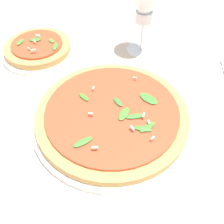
{
  "coord_description": "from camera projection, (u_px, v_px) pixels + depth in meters",
  "views": [
    {
      "loc": [
        0.35,
        0.22,
        0.46
      ],
      "look_at": [
        0.01,
        0.03,
        0.03
      ],
      "focal_mm": 42.0,
      "sensor_mm": 36.0,
      "label": 1
    }
  ],
  "objects": [
    {
      "name": "pizza_personal_side",
      "position": [
        38.0,
        49.0,
        0.76
      ],
      "size": [
        0.21,
        0.21,
        0.05
      ],
      "color": "white",
      "rests_on": "ground_plane"
    },
    {
      "name": "wine_glass",
      "position": [
        144.0,
        11.0,
        0.69
      ],
      "size": [
        0.09,
        0.09,
        0.17
      ],
      "color": "white",
      "rests_on": "ground_plane"
    },
    {
      "name": "ground_plane",
      "position": [
        103.0,
        112.0,
        0.62
      ],
      "size": [
        6.0,
        6.0,
        0.0
      ],
      "primitive_type": "plane",
      "color": "beige"
    },
    {
      "name": "pizza_arugula_main",
      "position": [
        112.0,
        116.0,
        0.59
      ],
      "size": [
        0.36,
        0.36,
        0.05
      ],
      "color": "white",
      "rests_on": "ground_plane"
    }
  ]
}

